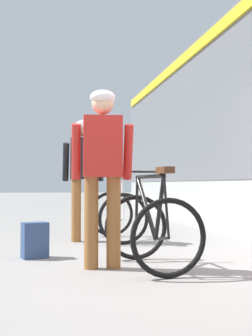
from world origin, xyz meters
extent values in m
plane|color=gray|center=(0.00, 0.00, 0.00)|extent=(80.00, 80.00, 0.00)
cylinder|color=#935B2D|center=(-0.70, 2.04, 0.45)|extent=(0.14, 0.14, 0.90)
cylinder|color=#935B2D|center=(-0.48, 2.04, 0.45)|extent=(0.14, 0.14, 0.90)
cube|color=black|center=(-0.59, 2.04, 1.20)|extent=(0.38, 0.24, 0.60)
cylinder|color=black|center=(-0.85, 2.08, 1.15)|extent=(0.09, 0.26, 0.56)
cylinder|color=black|center=(-0.33, 2.08, 1.15)|extent=(0.09, 0.26, 0.56)
sphere|color=#9E7051|center=(-0.59, 2.04, 1.63)|extent=(0.22, 0.22, 0.22)
ellipsoid|color=white|center=(-0.59, 2.04, 1.69)|extent=(0.25, 0.28, 0.14)
cylinder|color=#935B2D|center=(-0.72, -0.09, 0.45)|extent=(0.14, 0.14, 0.90)
cylinder|color=#935B2D|center=(-0.50, -0.11, 0.45)|extent=(0.14, 0.14, 0.90)
cube|color=red|center=(-0.61, -0.10, 1.20)|extent=(0.40, 0.27, 0.60)
cylinder|color=red|center=(-0.86, -0.04, 1.15)|extent=(0.11, 0.26, 0.56)
cylinder|color=red|center=(-0.35, -0.08, 1.15)|extent=(0.11, 0.26, 0.56)
sphere|color=beige|center=(-0.61, -0.10, 1.63)|extent=(0.22, 0.22, 0.22)
ellipsoid|color=white|center=(-0.61, -0.10, 1.69)|extent=(0.27, 0.29, 0.14)
torus|color=black|center=(-0.09, 2.61, 0.36)|extent=(0.71, 0.06, 0.71)
torus|color=black|center=(-0.08, 1.59, 0.36)|extent=(0.71, 0.06, 0.71)
cylinder|color=white|center=(-0.09, 2.25, 0.60)|extent=(0.05, 0.64, 0.63)
cylinder|color=white|center=(-0.09, 2.13, 0.91)|extent=(0.05, 0.85, 0.04)
cylinder|color=white|center=(-0.09, 1.82, 0.60)|extent=(0.04, 0.27, 0.62)
cylinder|color=white|center=(-0.09, 1.76, 0.33)|extent=(0.03, 0.36, 0.08)
cylinder|color=white|center=(-0.09, 1.65, 0.63)|extent=(0.03, 0.14, 0.56)
cylinder|color=white|center=(-0.09, 2.58, 0.63)|extent=(0.03, 0.08, 0.55)
cylinder|color=black|center=(-0.09, 2.56, 0.97)|extent=(0.48, 0.03, 0.02)
cube|color=#4C2D19|center=(-0.09, 1.68, 0.96)|extent=(0.10, 0.24, 0.06)
torus|color=black|center=(-0.17, 0.34, 0.36)|extent=(0.71, 0.10, 0.71)
torus|color=black|center=(-0.10, -0.67, 0.36)|extent=(0.71, 0.10, 0.71)
cylinder|color=black|center=(-0.15, -0.01, 0.60)|extent=(0.09, 0.65, 0.63)
cylinder|color=black|center=(-0.14, -0.13, 0.91)|extent=(0.10, 0.85, 0.04)
cylinder|color=black|center=(-0.12, -0.44, 0.60)|extent=(0.06, 0.28, 0.62)
cylinder|color=black|center=(-0.11, -0.49, 0.33)|extent=(0.05, 0.36, 0.08)
cylinder|color=black|center=(-0.10, -0.61, 0.63)|extent=(0.03, 0.14, 0.56)
cylinder|color=black|center=(-0.17, 0.32, 0.63)|extent=(0.04, 0.08, 0.55)
cylinder|color=black|center=(-0.17, 0.29, 0.97)|extent=(0.48, 0.06, 0.02)
cube|color=#4C2D19|center=(-0.11, -0.58, 0.96)|extent=(0.12, 0.25, 0.06)
cube|color=navy|center=(-1.27, 0.66, 0.20)|extent=(0.32, 0.25, 0.40)
camera|label=1|loc=(-1.22, -4.53, 0.83)|focal=48.46mm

